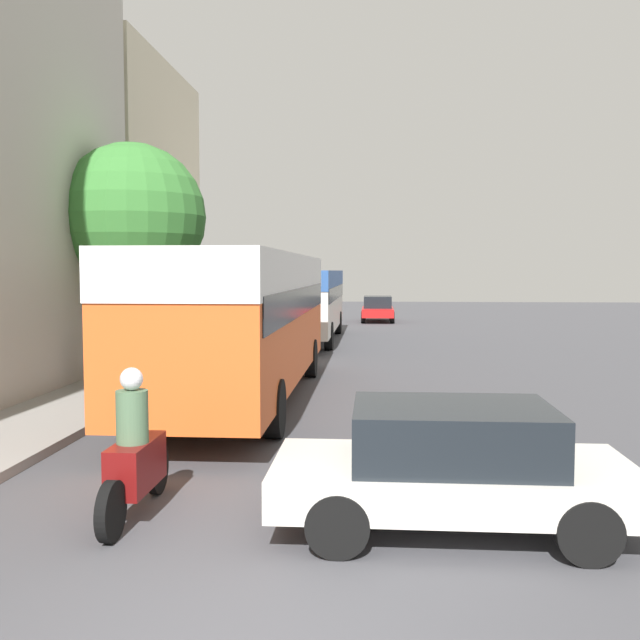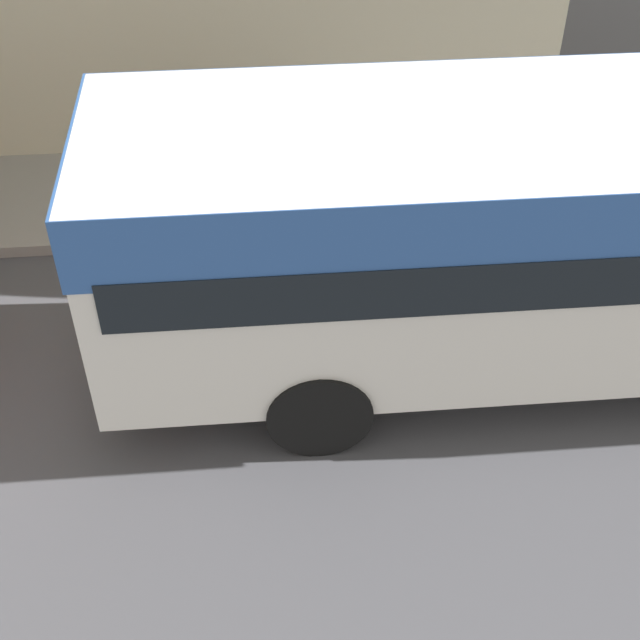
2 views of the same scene
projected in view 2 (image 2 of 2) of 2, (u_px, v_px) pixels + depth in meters
The scene contains 0 objects.
Camera 2 is at (5.02, 19.59, 6.61)m, focal length 50.00 mm.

